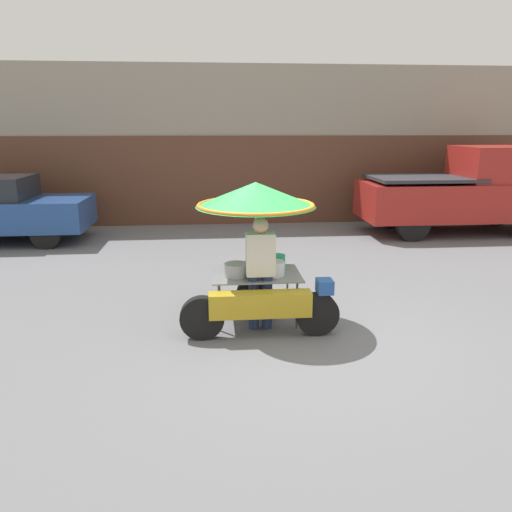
% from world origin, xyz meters
% --- Properties ---
extents(ground_plane, '(36.00, 36.00, 0.00)m').
position_xyz_m(ground_plane, '(0.00, 0.00, 0.00)').
color(ground_plane, slate).
extents(shopfront_building, '(28.00, 2.06, 4.24)m').
position_xyz_m(shopfront_building, '(0.00, 8.69, 2.11)').
color(shopfront_building, gray).
rests_on(shopfront_building, ground).
extents(vendor_motorcycle_cart, '(2.07, 1.63, 1.94)m').
position_xyz_m(vendor_motorcycle_cart, '(-0.49, 0.50, 1.45)').
color(vendor_motorcycle_cart, black).
rests_on(vendor_motorcycle_cart, ground).
extents(vendor_person, '(0.38, 0.22, 1.53)m').
position_xyz_m(vendor_person, '(-0.47, 0.23, 0.85)').
color(vendor_person, navy).
rests_on(vendor_person, ground).
extents(pickup_truck, '(4.93, 1.83, 2.17)m').
position_xyz_m(pickup_truck, '(5.28, 5.94, 1.03)').
color(pickup_truck, black).
rests_on(pickup_truck, ground).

